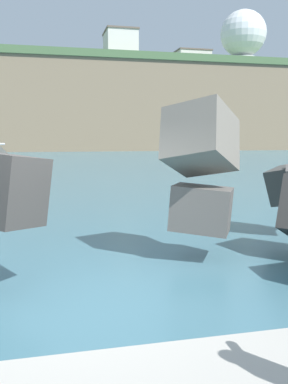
{
  "coord_description": "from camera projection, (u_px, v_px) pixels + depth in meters",
  "views": [
    {
      "loc": [
        -0.3,
        -5.42,
        2.2
      ],
      "look_at": [
        1.07,
        0.5,
        1.4
      ],
      "focal_mm": 38.65,
      "sensor_mm": 36.0,
      "label": 1
    }
  ],
  "objects": [
    {
      "name": "station_building_west",
      "position": [
        192.0,
        64.0,
        93.59
      ],
      "size": [
        7.66,
        5.7,
        5.68
      ],
      "color": "silver",
      "rests_on": "headland_bluff"
    },
    {
      "name": "breakwater_jetty",
      "position": [
        17.0,
        200.0,
        7.14
      ],
      "size": [
        32.94,
        7.19,
        2.91
      ],
      "color": "#605B56",
      "rests_on": "ground"
    },
    {
      "name": "radar_dome",
      "position": [
        243.0,
        35.0,
        81.4
      ],
      "size": [
        8.98,
        8.98,
        11.04
      ],
      "color": "silver",
      "rests_on": "headland_bluff"
    },
    {
      "name": "headland_bluff",
      "position": [
        160.0,
        110.0,
        86.85
      ],
      "size": [
        101.1,
        37.15,
        16.04
      ],
      "color": "#847056",
      "rests_on": "ground"
    },
    {
      "name": "station_building_central",
      "position": [
        120.0,
        46.0,
        74.69
      ],
      "size": [
        5.68,
        6.99,
        5.25
      ],
      "color": "silver",
      "rests_on": "headland_bluff"
    },
    {
      "name": "ground_plane",
      "position": [
        75.0,
        301.0,
        5.59
      ],
      "size": [
        400.0,
        400.0,
        0.0
      ],
      "primitive_type": "plane",
      "color": "#42707F"
    }
  ]
}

